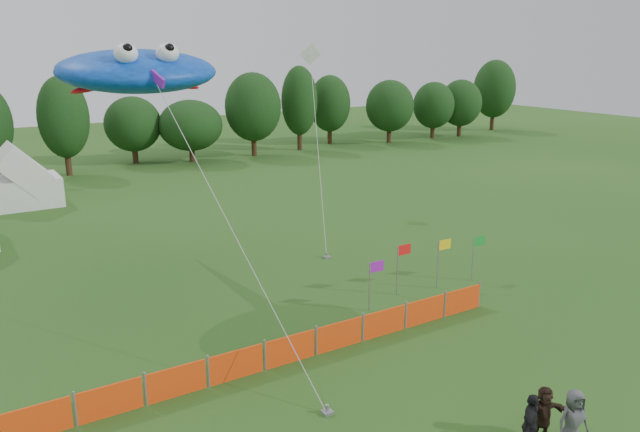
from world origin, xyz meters
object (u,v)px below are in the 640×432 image
spectator_d (530,426)px  spectator_f (544,413)px  barrier_fence (264,357)px  spectator_e (573,421)px  tent_right (23,182)px  stingray_kite (136,71)px

spectator_d → spectator_f: bearing=-12.4°
barrier_fence → spectator_e: (5.00, -8.14, 0.40)m
spectator_e → tent_right: bearing=121.7°
stingray_kite → tent_right: bearing=99.4°
barrier_fence → spectator_f: 8.81m
barrier_fence → spectator_f: (4.82, -7.36, 0.28)m
tent_right → stingray_kite: (2.99, -18.03, 7.80)m
spectator_f → barrier_fence: bearing=137.2°
barrier_fence → spectator_e: size_ratio=11.03×
spectator_d → spectator_e: bearing=-54.0°
tent_right → spectator_f: 36.60m
spectator_f → stingray_kite: 20.33m
spectator_f → spectator_e: bearing=-63.3°
tent_right → spectator_d: bearing=-78.2°
barrier_fence → stingray_kite: stingray_kite is taller
spectator_e → spectator_f: size_ratio=1.16×
barrier_fence → spectator_d: bearing=-63.0°
tent_right → spectator_d: 36.70m
stingray_kite → spectator_f: bearing=-72.8°
spectator_d → spectator_e: size_ratio=0.99×
tent_right → spectator_e: 37.40m
spectator_d → stingray_kite: (-4.53, 17.88, 8.52)m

